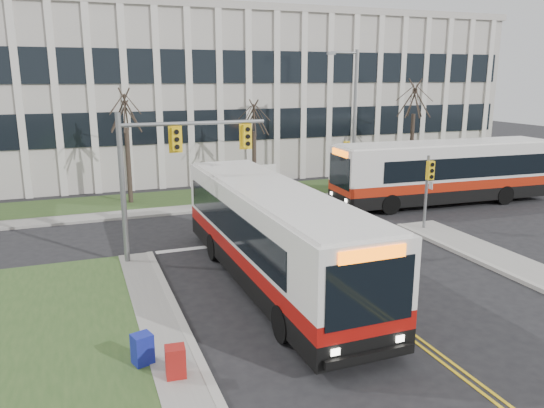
{
  "coord_description": "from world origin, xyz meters",
  "views": [
    {
      "loc": [
        -9.02,
        -14.32,
        7.57
      ],
      "look_at": [
        -0.89,
        7.24,
        2.0
      ],
      "focal_mm": 35.0,
      "sensor_mm": 36.0,
      "label": 1
    }
  ],
  "objects_px": {
    "directory_sign": "(265,177)",
    "bus_main": "(272,238)",
    "newspaper_box_blue": "(143,351)",
    "newspaper_box_red": "(176,364)",
    "streetlight": "(352,114)",
    "bus_cross": "(444,174)"
  },
  "relations": [
    {
      "from": "directory_sign",
      "to": "streetlight",
      "type": "bearing_deg",
      "value": -13.23
    },
    {
      "from": "newspaper_box_red",
      "to": "newspaper_box_blue",
      "type": "bearing_deg",
      "value": 130.83
    },
    {
      "from": "directory_sign",
      "to": "newspaper_box_red",
      "type": "xyz_separation_m",
      "value": [
        -9.54,
        -19.66,
        -0.7
      ]
    },
    {
      "from": "directory_sign",
      "to": "bus_cross",
      "type": "height_order",
      "value": "bus_cross"
    },
    {
      "from": "newspaper_box_red",
      "to": "bus_cross",
      "type": "bearing_deg",
      "value": 41.04
    },
    {
      "from": "bus_cross",
      "to": "streetlight",
      "type": "bearing_deg",
      "value": -138.73
    },
    {
      "from": "bus_main",
      "to": "directory_sign",
      "type": "bearing_deg",
      "value": 70.39
    },
    {
      "from": "directory_sign",
      "to": "bus_cross",
      "type": "xyz_separation_m",
      "value": [
        9.29,
        -6.02,
        0.67
      ]
    },
    {
      "from": "directory_sign",
      "to": "bus_main",
      "type": "height_order",
      "value": "bus_main"
    },
    {
      "from": "directory_sign",
      "to": "newspaper_box_red",
      "type": "distance_m",
      "value": 21.86
    },
    {
      "from": "streetlight",
      "to": "bus_cross",
      "type": "distance_m",
      "value": 6.91
    },
    {
      "from": "bus_cross",
      "to": "newspaper_box_blue",
      "type": "bearing_deg",
      "value": -54.3
    },
    {
      "from": "streetlight",
      "to": "newspaper_box_blue",
      "type": "relative_size",
      "value": 9.68
    },
    {
      "from": "newspaper_box_blue",
      "to": "newspaper_box_red",
      "type": "relative_size",
      "value": 1.0
    },
    {
      "from": "newspaper_box_blue",
      "to": "newspaper_box_red",
      "type": "bearing_deg",
      "value": -71.72
    },
    {
      "from": "streetlight",
      "to": "newspaper_box_red",
      "type": "relative_size",
      "value": 9.68
    },
    {
      "from": "streetlight",
      "to": "newspaper_box_blue",
      "type": "bearing_deg",
      "value": -132.22
    },
    {
      "from": "bus_cross",
      "to": "newspaper_box_blue",
      "type": "height_order",
      "value": "bus_cross"
    },
    {
      "from": "directory_sign",
      "to": "bus_main",
      "type": "xyz_separation_m",
      "value": [
        -4.94,
        -14.41,
        0.63
      ]
    },
    {
      "from": "streetlight",
      "to": "directory_sign",
      "type": "distance_m",
      "value": 6.96
    },
    {
      "from": "streetlight",
      "to": "bus_cross",
      "type": "relative_size",
      "value": 0.67
    },
    {
      "from": "bus_cross",
      "to": "newspaper_box_blue",
      "type": "relative_size",
      "value": 14.52
    }
  ]
}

